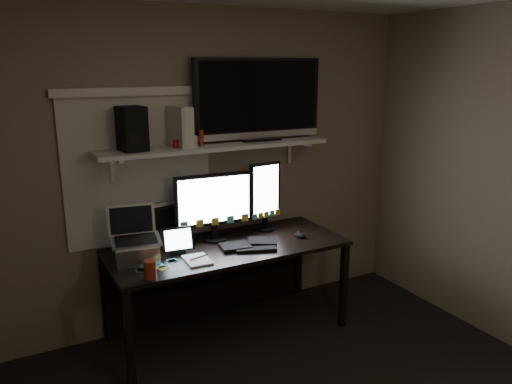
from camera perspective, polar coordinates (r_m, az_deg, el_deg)
back_wall at (r=4.01m, az=-5.58°, el=2.55°), size 3.60×0.00×3.60m
window_blinds at (r=3.81m, az=-13.18°, el=2.39°), size 1.10×0.02×1.10m
desk at (r=3.99m, az=-3.94°, el=-7.95°), size 1.80×0.75×0.73m
wall_shelf at (r=3.81m, az=-4.65°, el=5.24°), size 1.80×0.35×0.03m
monitor_landscape at (r=3.86m, az=-4.81°, el=-1.65°), size 0.63×0.11×0.55m
monitor_portrait at (r=4.08m, az=1.03°, el=-0.50°), size 0.29×0.09×0.58m
keyboard at (r=3.81m, az=-0.80°, el=-5.97°), size 0.49×0.32×0.03m
mouse at (r=4.00m, az=5.07°, el=-4.94°), size 0.09×0.12×0.04m
notepad at (r=3.55m, az=-6.72°, el=-7.73°), size 0.18×0.24×0.01m
tablet at (r=3.67m, az=-8.97°, el=-5.51°), size 0.24×0.12×0.20m
file_sorter at (r=3.92m, az=-10.90°, el=-3.49°), size 0.26×0.16×0.31m
laptop at (r=3.56m, az=-13.56°, el=-4.88°), size 0.37×0.32×0.37m
cup at (r=3.31m, az=-12.02°, el=-8.66°), size 0.10×0.10×0.12m
sticky_notes at (r=3.51m, az=-10.90°, el=-8.27°), size 0.31×0.25×0.00m
tv at (r=3.98m, az=0.25°, el=10.51°), size 1.07×0.22×0.64m
game_console at (r=3.70m, az=-8.62°, el=7.40°), size 0.13×0.26×0.29m
speaker at (r=3.59m, az=-14.00°, el=7.03°), size 0.19×0.22×0.31m
bottles at (r=3.69m, az=-7.72°, el=6.19°), size 0.22×0.07×0.14m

